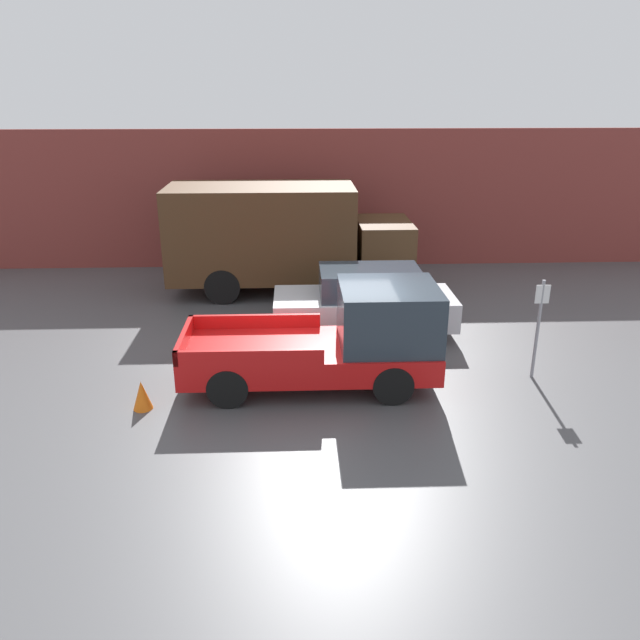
{
  "coord_description": "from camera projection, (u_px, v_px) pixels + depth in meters",
  "views": [
    {
      "loc": [
        -0.9,
        -12.29,
        5.96
      ],
      "look_at": [
        -0.36,
        0.69,
        1.08
      ],
      "focal_mm": 35.0,
      "sensor_mm": 36.0,
      "label": 1
    }
  ],
  "objects": [
    {
      "name": "car",
      "position": [
        366.0,
        302.0,
        15.73
      ],
      "size": [
        4.54,
        1.86,
        1.71
      ],
      "color": "silver",
      "rests_on": "ground"
    },
    {
      "name": "building_wall",
      "position": [
        320.0,
        199.0,
        21.39
      ],
      "size": [
        28.0,
        0.15,
        4.65
      ],
      "color": "brown",
      "rests_on": "ground"
    },
    {
      "name": "parking_sign",
      "position": [
        538.0,
        324.0,
        13.19
      ],
      "size": [
        0.3,
        0.07,
        2.21
      ],
      "color": "gray",
      "rests_on": "ground"
    },
    {
      "name": "pickup_truck",
      "position": [
        340.0,
        340.0,
        12.98
      ],
      "size": [
        5.27,
        2.1,
        2.16
      ],
      "color": "red",
      "rests_on": "ground"
    },
    {
      "name": "traffic_cone",
      "position": [
        142.0,
        395.0,
        12.19
      ],
      "size": [
        0.38,
        0.38,
        0.59
      ],
      "color": "orange",
      "rests_on": "ground"
    },
    {
      "name": "newspaper_box",
      "position": [
        341.0,
        254.0,
        21.76
      ],
      "size": [
        0.45,
        0.4,
        0.97
      ],
      "color": "gold",
      "rests_on": "ground"
    },
    {
      "name": "delivery_truck",
      "position": [
        280.0,
        235.0,
        18.8
      ],
      "size": [
        7.27,
        2.62,
        3.23
      ],
      "color": "#472D19",
      "rests_on": "ground"
    },
    {
      "name": "ground_plane",
      "position": [
        338.0,
        377.0,
        13.62
      ],
      "size": [
        60.0,
        60.0,
        0.0
      ],
      "primitive_type": "plane",
      "color": "#4C4C4F"
    }
  ]
}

